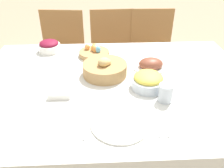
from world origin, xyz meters
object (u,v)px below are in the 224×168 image
Objects in this scene: fork at (86,125)px; drinking_cup at (166,93)px; chair_far_left at (62,57)px; pineapple_bowl at (148,81)px; chair_far_center at (113,55)px; egg_basket at (94,52)px; dinner_plate at (121,123)px; chair_far_right at (152,55)px; beet_salad_bowl at (49,46)px; knife at (156,122)px; ham_platter at (151,65)px; spoon at (162,122)px; bread_basket at (105,68)px; butter_dish at (60,94)px.

fork is 0.45m from drinking_cup.
chair_far_left reaches higher than pineapple_bowl.
pineapple_bowl and drinking_cup have the same top height.
fork is at bearing -100.84° from chair_far_center.
dinner_plate is at bearing -79.70° from egg_basket.
chair_far_right is 5.63× the size of beet_salad_bowl.
pineapple_bowl is (-0.25, -1.04, 0.33)m from chair_far_right.
beet_salad_bowl is (-0.90, -0.50, 0.33)m from chair_far_right.
egg_basket is 0.81m from knife.
chair_far_center is 0.69m from egg_basket.
ham_platter is at bearing 91.18° from drinking_cup.
spoon is at bearing -57.90° from chair_far_left.
chair_far_center is at bearing 99.10° from knife.
chair_far_right is at bearing 29.27° from beet_salad_bowl.
drinking_cup is (0.41, 0.17, 0.05)m from fork.
pineapple_bowl is at bearing 89.80° from spoon.
ham_platter is (0.21, -0.81, 0.31)m from chair_far_center.
dinner_plate is (0.07, -0.46, -0.04)m from bread_basket.
bread_basket is 1.13× the size of ham_platter.
fork is (-0.19, -1.34, 0.29)m from chair_far_center.
bread_basket is 1.68× the size of beet_salad_bowl.
knife is at bearing -100.22° from chair_far_right.
chair_far_center is at bearing 5.64° from chair_far_left.
chair_far_center is 4.72× the size of knife.
knife is 0.54m from butter_dish.
bread_basket is at bearing -118.37° from chair_far_right.
chair_far_center is at bearing 83.86° from bread_basket.
butter_dish is at bearing -109.56° from egg_basket.
butter_dish is at bearing -123.10° from chair_far_right.
ham_platter is 0.59m from dinner_plate.
pineapple_bowl reaches higher than ham_platter.
dinner_plate reaches higher than knife.
butter_dish is (-0.74, -1.10, 0.30)m from chair_far_right.
ham_platter is (-0.19, -0.81, 0.31)m from chair_far_right.
bread_basket is 2.82× the size of drinking_cup.
knife is at bearing -0.00° from dinner_plate.
drinking_cup is at bearing -42.85° from beet_salad_bowl.
chair_far_left is 0.60m from beet_salad_bowl.
fork is at bearing -176.63° from knife.
chair_far_right is 1.12m from pineapple_bowl.
chair_far_left is 1.12m from ham_platter.
butter_dish is at bearing -75.42° from beet_salad_bowl.
drinking_cup is at bearing 70.03° from spoon.
ham_platter is 1.24× the size of knife.
beet_salad_bowl is 0.85× the size of pineapple_bowl.
drinking_cup is (0.08, 0.17, 0.05)m from knife.
dinner_plate is 0.30m from drinking_cup.
beet_salad_bowl is at bearing 130.54° from knife.
chair_far_left reaches higher than beet_salad_bowl.
pineapple_bowl is (-0.06, -0.23, 0.02)m from ham_platter.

